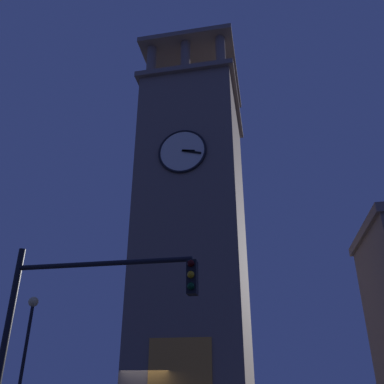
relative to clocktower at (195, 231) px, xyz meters
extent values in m
cube|color=#75665B|center=(0.00, -0.02, -0.59)|extent=(6.31, 8.72, 21.27)
cube|color=#75665B|center=(0.00, -0.02, 10.24)|extent=(6.91, 9.32, 0.40)
cylinder|color=#75665B|center=(-2.55, 3.74, 11.87)|extent=(0.70, 0.70, 2.85)
cylinder|color=#75665B|center=(0.00, 3.74, 11.87)|extent=(0.70, 0.70, 2.85)
cylinder|color=#75665B|center=(2.55, 3.74, 11.87)|extent=(0.70, 0.70, 2.85)
cylinder|color=#75665B|center=(-2.55, -3.78, 11.87)|extent=(0.70, 0.70, 2.85)
cylinder|color=#75665B|center=(0.00, -3.78, 11.87)|extent=(0.70, 0.70, 2.85)
cylinder|color=#75665B|center=(2.55, -3.78, 11.87)|extent=(0.70, 0.70, 2.85)
cube|color=#75665B|center=(0.00, -0.02, 13.50)|extent=(6.91, 9.32, 0.40)
cylinder|color=black|center=(0.00, -0.02, 14.73)|extent=(0.12, 0.12, 2.06)
cylinder|color=silver|center=(0.00, 4.40, 3.67)|extent=(2.91, 0.12, 2.91)
torus|color=black|center=(0.00, 4.42, 3.67)|extent=(3.07, 0.16, 3.07)
cube|color=black|center=(-0.40, 4.50, 3.61)|extent=(0.81, 0.06, 0.23)
cube|color=black|center=(-0.60, 4.50, 3.51)|extent=(1.23, 0.06, 0.43)
cube|color=orange|center=(0.00, 4.29, -9.23)|extent=(3.20, 0.24, 4.00)
cylinder|color=black|center=(1.34, 16.54, -8.72)|extent=(0.16, 0.16, 5.02)
cylinder|color=black|center=(-0.81, 16.54, -6.68)|extent=(4.31, 0.12, 0.12)
cube|color=black|center=(-2.97, 16.54, -7.11)|extent=(0.22, 0.30, 0.75)
sphere|color=#360505|center=(-2.97, 16.72, -6.83)|extent=(0.16, 0.16, 0.16)
sphere|color=orange|center=(-2.97, 16.72, -7.08)|extent=(0.16, 0.16, 0.16)
sphere|color=#063316|center=(-2.97, 16.72, -7.33)|extent=(0.16, 0.16, 0.16)
cylinder|color=black|center=(5.79, 8.65, -8.72)|extent=(0.14, 0.14, 5.01)
sphere|color=#F9DB8C|center=(5.79, 8.65, -6.00)|extent=(0.44, 0.44, 0.44)
camera|label=1|loc=(-4.62, 25.14, -9.14)|focal=37.26mm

